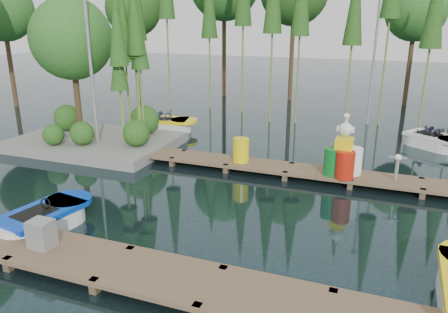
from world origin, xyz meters
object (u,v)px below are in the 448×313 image
(yellow_barrel, at_px, (241,150))
(boat_blue, at_px, (45,220))
(island, at_px, (87,66))
(drum_cluster, at_px, (344,158))
(utility_cabinet, at_px, (41,234))
(boat_yellow_far, at_px, (166,125))

(yellow_barrel, bearing_deg, boat_blue, -117.92)
(island, xyz_separation_m, drum_cluster, (10.06, -0.94, -2.31))
(boat_blue, xyz_separation_m, utility_cabinet, (0.99, -1.11, 0.36))
(island, bearing_deg, utility_cabinet, -59.89)
(boat_yellow_far, height_order, yellow_barrel, boat_yellow_far)
(boat_yellow_far, distance_m, drum_cluster, 9.24)
(island, bearing_deg, boat_yellow_far, 60.22)
(island, relative_size, boat_yellow_far, 2.31)
(boat_blue, distance_m, drum_cluster, 8.71)
(island, distance_m, utility_cabinet, 9.37)
(yellow_barrel, bearing_deg, boat_yellow_far, 142.27)
(island, bearing_deg, boat_blue, -62.12)
(utility_cabinet, xyz_separation_m, drum_cluster, (5.54, 6.85, 0.27))
(island, relative_size, boat_blue, 2.49)
(island, relative_size, yellow_barrel, 8.25)
(utility_cabinet, relative_size, yellow_barrel, 0.75)
(boat_yellow_far, height_order, drum_cluster, drum_cluster)
(island, height_order, drum_cluster, island)
(utility_cabinet, distance_m, yellow_barrel, 7.32)
(yellow_barrel, distance_m, drum_cluster, 3.41)
(island, xyz_separation_m, boat_blue, (3.53, -6.68, -2.93))
(island, relative_size, utility_cabinet, 11.03)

